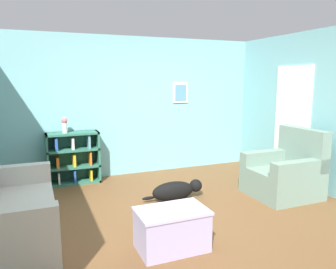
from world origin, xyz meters
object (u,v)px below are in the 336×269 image
object	(u,v)px
coffee_table	(172,228)
couch	(7,216)
recliner_chair	(286,173)
bookshelf	(73,158)
dog	(176,190)
vase	(64,124)

from	to	relation	value
coffee_table	couch	bearing A→B (deg)	153.95
couch	recliner_chair	xyz separation A→B (m)	(3.95, 0.07, 0.03)
bookshelf	couch	bearing A→B (deg)	-115.16
dog	vase	size ratio (longest dim) A/B	3.59
bookshelf	dog	size ratio (longest dim) A/B	0.94
bookshelf	coffee_table	bearing A→B (deg)	-75.78
couch	coffee_table	size ratio (longest dim) A/B	2.34
recliner_chair	vase	size ratio (longest dim) A/B	3.93
vase	coffee_table	bearing A→B (deg)	-73.34
vase	dog	bearing A→B (deg)	-44.75
couch	vase	bearing A→B (deg)	67.55
couch	dog	world-z (taller)	couch
vase	bookshelf	bearing A→B (deg)	10.21
bookshelf	coffee_table	size ratio (longest dim) A/B	1.20
recliner_chair	coffee_table	xyz separation A→B (m)	(-2.31, -0.87, -0.12)
coffee_table	dog	xyz separation A→B (m)	(0.63, 1.32, -0.09)
couch	vase	xyz separation A→B (m)	(0.81, 1.96, 0.73)
couch	recliner_chair	world-z (taller)	recliner_chair
recliner_chair	vase	xyz separation A→B (m)	(-3.14, 1.89, 0.70)
recliner_chair	dog	xyz separation A→B (m)	(-1.68, 0.45, -0.21)
bookshelf	recliner_chair	xyz separation A→B (m)	(3.02, -1.91, -0.10)
couch	dog	xyz separation A→B (m)	(2.26, 0.52, -0.18)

